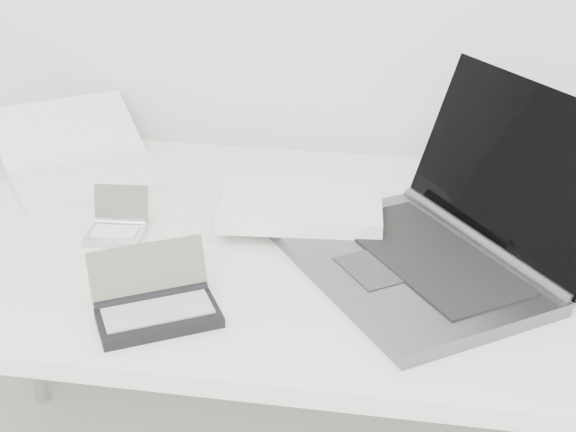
% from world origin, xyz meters
% --- Properties ---
extents(desk, '(1.60, 0.80, 0.73)m').
position_xyz_m(desk, '(0.00, 1.55, 0.68)').
color(desk, white).
rests_on(desk, ground).
extents(laptop_large, '(0.65, 0.57, 0.27)m').
position_xyz_m(laptop_large, '(0.15, 1.52, 0.78)').
color(laptop_large, slate).
rests_on(laptop_large, desk).
extents(netbook_open_white, '(0.44, 0.45, 0.10)m').
position_xyz_m(netbook_open_white, '(-0.48, 1.74, 0.75)').
color(netbook_open_white, white).
rests_on(netbook_open_white, desk).
extents(pda_silver, '(0.10, 0.10, 0.08)m').
position_xyz_m(pda_silver, '(-0.33, 1.51, 0.75)').
color(pda_silver, silver).
rests_on(pda_silver, desk).
extents(palmtop_charcoal, '(0.21, 0.19, 0.09)m').
position_xyz_m(palmtop_charcoal, '(-0.18, 1.28, 0.75)').
color(palmtop_charcoal, black).
rests_on(palmtop_charcoal, desk).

